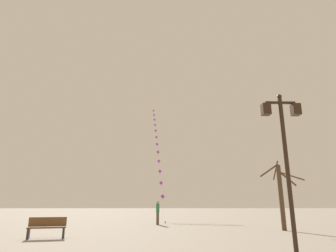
# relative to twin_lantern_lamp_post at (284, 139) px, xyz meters

# --- Properties ---
(ground_plane) EXTENTS (160.00, 160.00, 0.00)m
(ground_plane) POSITION_rel_twin_lantern_lamp_post_xyz_m (-3.43, 12.80, -3.57)
(ground_plane) COLOR gray
(twin_lantern_lamp_post) EXTENTS (1.33, 0.28, 5.18)m
(twin_lantern_lamp_post) POSITION_rel_twin_lantern_lamp_post_xyz_m (0.00, 0.00, 0.00)
(twin_lantern_lamp_post) COLOR black
(twin_lantern_lamp_post) RESTS_ON ground_plane
(kite_train) EXTENTS (1.83, 21.29, 16.39)m
(kite_train) POSITION_rel_twin_lantern_lamp_post_xyz_m (-4.62, 24.80, 4.85)
(kite_train) COLOR brown
(kite_train) RESTS_ON ground_plane
(kite_flyer) EXTENTS (0.25, 0.61, 1.71)m
(kite_flyer) POSITION_rel_twin_lantern_lamp_post_xyz_m (-4.36, 12.52, -2.67)
(kite_flyer) COLOR brown
(kite_flyer) RESTS_ON ground_plane
(bare_tree) EXTENTS (2.30, 1.78, 4.00)m
(bare_tree) POSITION_rel_twin_lantern_lamp_post_xyz_m (2.94, 7.79, -1.51)
(bare_tree) COLOR #4C3826
(bare_tree) RESTS_ON ground_plane
(park_bench) EXTENTS (1.66, 0.81, 0.89)m
(park_bench) POSITION_rel_twin_lantern_lamp_post_xyz_m (-9.18, 4.20, -3.12)
(park_bench) COLOR brown
(park_bench) RESTS_ON ground_plane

